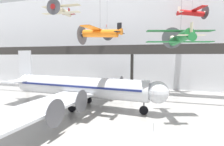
# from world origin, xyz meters

# --- Properties ---
(ground_plane) EXTENTS (260.00, 260.00, 0.00)m
(ground_plane) POSITION_xyz_m (0.00, 0.00, 0.00)
(ground_plane) COLOR #9E9B96
(hangar_back_wall) EXTENTS (140.00, 3.00, 25.99)m
(hangar_back_wall) POSITION_xyz_m (0.00, 30.11, 13.00)
(hangar_back_wall) COLOR silver
(hangar_back_wall) RESTS_ON ground
(mezzanine_walkway) EXTENTS (110.00, 3.20, 11.03)m
(mezzanine_walkway) POSITION_xyz_m (0.00, 21.26, 9.33)
(mezzanine_walkway) COLOR #2D2B28
(mezzanine_walkway) RESTS_ON ground
(airliner_silver_main) EXTENTS (29.62, 33.64, 9.65)m
(airliner_silver_main) POSITION_xyz_m (-6.55, 8.11, 3.42)
(airliner_silver_main) COLOR silver
(airliner_silver_main) RESTS_ON ground
(suspended_plane_green_biplane) EXTENTS (8.57, 7.20, 12.15)m
(suspended_plane_green_biplane) POSITION_xyz_m (9.06, 6.32, 10.99)
(suspended_plane_green_biplane) COLOR #1E6B33
(suspended_plane_cream_biplane) EXTENTS (8.67, 7.05, 5.38)m
(suspended_plane_cream_biplane) POSITION_xyz_m (-14.28, 15.97, 18.33)
(suspended_plane_cream_biplane) COLOR beige
(suspended_plane_red_highwing) EXTENTS (6.80, 7.85, 5.56)m
(suspended_plane_red_highwing) POSITION_xyz_m (12.61, 23.87, 17.88)
(suspended_plane_red_highwing) COLOR red
(suspended_plane_silver_racer) EXTENTS (7.99, 6.67, 9.49)m
(suspended_plane_silver_racer) POSITION_xyz_m (-6.08, 22.27, 14.24)
(suspended_plane_silver_racer) COLOR silver
(suspended_plane_orange_highwing) EXTENTS (5.89, 7.24, 11.78)m
(suspended_plane_orange_highwing) POSITION_xyz_m (-0.88, 3.45, 11.60)
(suspended_plane_orange_highwing) COLOR orange
(stanchion_barrier) EXTENTS (0.36, 0.36, 1.08)m
(stanchion_barrier) POSITION_xyz_m (6.20, 1.68, 0.33)
(stanchion_barrier) COLOR #B2B5BA
(stanchion_barrier) RESTS_ON ground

